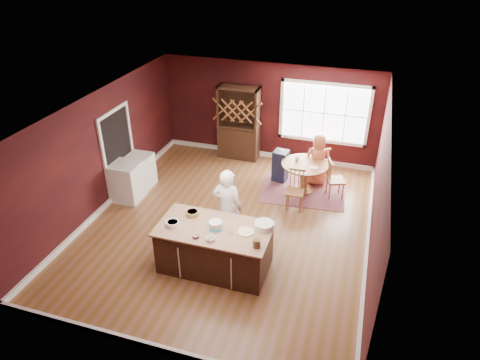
# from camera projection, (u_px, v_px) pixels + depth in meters

# --- Properties ---
(room_shell) EXTENTS (7.00, 7.00, 7.00)m
(room_shell) POSITION_uv_depth(u_px,v_px,m) (228.00, 171.00, 8.81)
(room_shell) COLOR brown
(room_shell) RESTS_ON ground
(window) EXTENTS (2.36, 0.10, 1.66)m
(window) POSITION_uv_depth(u_px,v_px,m) (324.00, 113.00, 11.22)
(window) COLOR white
(window) RESTS_ON room_shell
(doorway) EXTENTS (0.08, 1.26, 2.13)m
(doorway) POSITION_uv_depth(u_px,v_px,m) (119.00, 153.00, 10.23)
(doorway) COLOR white
(doorway) RESTS_ON room_shell
(kitchen_island) EXTENTS (2.10, 1.10, 0.92)m
(kitchen_island) POSITION_uv_depth(u_px,v_px,m) (215.00, 249.00, 8.06)
(kitchen_island) COLOR #412218
(kitchen_island) RESTS_ON ground
(dining_table) EXTENTS (1.15, 1.15, 0.75)m
(dining_table) POSITION_uv_depth(u_px,v_px,m) (304.00, 172.00, 10.46)
(dining_table) COLOR #93582E
(dining_table) RESTS_ON ground
(baker) EXTENTS (0.63, 0.41, 1.71)m
(baker) POSITION_uv_depth(u_px,v_px,m) (227.00, 208.00, 8.52)
(baker) COLOR white
(baker) RESTS_ON ground
(layer_cake) EXTENTS (0.34, 0.34, 0.14)m
(layer_cake) POSITION_uv_depth(u_px,v_px,m) (215.00, 225.00, 7.79)
(layer_cake) COLOR white
(layer_cake) RESTS_ON kitchen_island
(bowl_blue) EXTENTS (0.24, 0.24, 0.09)m
(bowl_blue) POSITION_uv_depth(u_px,v_px,m) (173.00, 224.00, 7.85)
(bowl_blue) COLOR white
(bowl_blue) RESTS_ON kitchen_island
(bowl_yellow) EXTENTS (0.24, 0.24, 0.09)m
(bowl_yellow) POSITION_uv_depth(u_px,v_px,m) (192.00, 213.00, 8.15)
(bowl_yellow) COLOR #946F4C
(bowl_yellow) RESTS_ON kitchen_island
(bowl_pink) EXTENTS (0.13, 0.13, 0.05)m
(bowl_pink) POSITION_uv_depth(u_px,v_px,m) (196.00, 236.00, 7.56)
(bowl_pink) COLOR white
(bowl_pink) RESTS_ON kitchen_island
(bowl_olive) EXTENTS (0.17, 0.17, 0.06)m
(bowl_olive) POSITION_uv_depth(u_px,v_px,m) (211.00, 239.00, 7.49)
(bowl_olive) COLOR beige
(bowl_olive) RESTS_ON kitchen_island
(drinking_glass) EXTENTS (0.08, 0.08, 0.16)m
(drinking_glass) POSITION_uv_depth(u_px,v_px,m) (231.00, 230.00, 7.62)
(drinking_glass) COLOR white
(drinking_glass) RESTS_ON kitchen_island
(dinner_plate) EXTENTS (0.30, 0.30, 0.02)m
(dinner_plate) POSITION_uv_depth(u_px,v_px,m) (246.00, 232.00, 7.70)
(dinner_plate) COLOR beige
(dinner_plate) RESTS_ON kitchen_island
(white_tub) EXTENTS (0.35, 0.35, 0.12)m
(white_tub) POSITION_uv_depth(u_px,v_px,m) (264.00, 225.00, 7.78)
(white_tub) COLOR silver
(white_tub) RESTS_ON kitchen_island
(stoneware_crock) EXTENTS (0.13, 0.13, 0.16)m
(stoneware_crock) POSITION_uv_depth(u_px,v_px,m) (257.00, 243.00, 7.31)
(stoneware_crock) COLOR #523624
(stoneware_crock) RESTS_ON kitchen_island
(rug) EXTENTS (2.18, 1.75, 0.01)m
(rug) POSITION_uv_depth(u_px,v_px,m) (303.00, 190.00, 10.72)
(rug) COLOR brown
(rug) RESTS_ON ground
(chair_east) EXTENTS (0.51, 0.52, 0.99)m
(chair_east) POSITION_uv_depth(u_px,v_px,m) (336.00, 178.00, 10.25)
(chair_east) COLOR brown
(chair_east) RESTS_ON ground
(chair_south) EXTENTS (0.42, 0.40, 0.97)m
(chair_south) POSITION_uv_depth(u_px,v_px,m) (295.00, 190.00, 9.79)
(chair_south) COLOR brown
(chair_south) RESTS_ON ground
(chair_north) EXTENTS (0.48, 0.46, 0.94)m
(chair_north) POSITION_uv_depth(u_px,v_px,m) (321.00, 161.00, 11.06)
(chair_north) COLOR brown
(chair_north) RESTS_ON ground
(seated_woman) EXTENTS (0.70, 0.49, 1.36)m
(seated_woman) POSITION_uv_depth(u_px,v_px,m) (318.00, 159.00, 10.70)
(seated_woman) COLOR #D07451
(seated_woman) RESTS_ON ground
(high_chair) EXTENTS (0.40, 0.40, 0.87)m
(high_chair) POSITION_uv_depth(u_px,v_px,m) (280.00, 165.00, 10.96)
(high_chair) COLOR black
(high_chair) RESTS_ON ground
(toddler) EXTENTS (0.18, 0.14, 0.26)m
(toddler) POSITION_uv_depth(u_px,v_px,m) (278.00, 151.00, 10.80)
(toddler) COLOR #8CA5BF
(toddler) RESTS_ON high_chair
(table_plate) EXTENTS (0.19, 0.19, 0.01)m
(table_plate) POSITION_uv_depth(u_px,v_px,m) (314.00, 168.00, 10.17)
(table_plate) COLOR beige
(table_plate) RESTS_ON dining_table
(table_cup) EXTENTS (0.12, 0.12, 0.09)m
(table_cup) POSITION_uv_depth(u_px,v_px,m) (297.00, 158.00, 10.51)
(table_cup) COLOR white
(table_cup) RESTS_ON dining_table
(hutch) EXTENTS (1.13, 0.47, 2.07)m
(hutch) POSITION_uv_depth(u_px,v_px,m) (239.00, 123.00, 11.83)
(hutch) COLOR black
(hutch) RESTS_ON ground
(washer) EXTENTS (0.65, 0.63, 0.94)m
(washer) POSITION_uv_depth(u_px,v_px,m) (127.00, 182.00, 10.16)
(washer) COLOR white
(washer) RESTS_ON ground
(dryer) EXTENTS (0.59, 0.57, 0.86)m
(dryer) POSITION_uv_depth(u_px,v_px,m) (140.00, 171.00, 10.71)
(dryer) COLOR silver
(dryer) RESTS_ON ground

